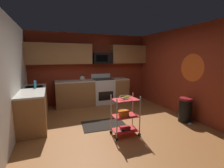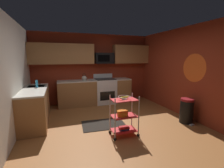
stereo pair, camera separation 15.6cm
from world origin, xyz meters
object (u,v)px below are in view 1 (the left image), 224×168
at_px(rolling_cart, 125,116).
at_px(fruit_bowl, 126,97).
at_px(trash_can, 185,110).
at_px(microwave, 102,58).
at_px(kettle, 82,78).
at_px(oven_range, 103,91).
at_px(mixing_bowl_large, 124,113).
at_px(book_stack, 125,128).
at_px(dish_soap_bottle, 35,84).

relative_size(rolling_cart, fruit_bowl, 3.36).
bearing_deg(fruit_bowl, trash_can, 3.21).
distance_m(microwave, fruit_bowl, 2.86).
bearing_deg(kettle, trash_can, -47.49).
height_order(kettle, trash_can, kettle).
distance_m(oven_range, mixing_bowl_large, 2.64).
distance_m(microwave, kettle, 1.05).
distance_m(rolling_cart, book_stack, 0.29).
distance_m(oven_range, dish_soap_bottle, 2.50).
xyz_separation_m(dish_soap_bottle, trash_can, (3.75, -1.51, -0.69)).
bearing_deg(rolling_cart, book_stack, 0.00).
distance_m(fruit_bowl, mixing_bowl_large, 0.36).
height_order(microwave, book_stack, microwave).
height_order(rolling_cart, mixing_bowl_large, rolling_cart).
bearing_deg(book_stack, fruit_bowl, 93.58).
xyz_separation_m(rolling_cart, trash_can, (1.85, 0.10, -0.12)).
relative_size(kettle, trash_can, 0.40).
distance_m(mixing_bowl_large, book_stack, 0.36).
bearing_deg(oven_range, microwave, 90.26).
xyz_separation_m(book_stack, kettle, (-0.45, 2.61, 0.83)).
bearing_deg(kettle, oven_range, 0.28).
xyz_separation_m(oven_range, kettle, (-0.78, -0.00, 0.52)).
relative_size(microwave, book_stack, 3.17).
xyz_separation_m(oven_range, fruit_bowl, (-0.33, -2.62, 0.40)).
xyz_separation_m(fruit_bowl, mixing_bowl_large, (-0.04, -0.00, -0.36)).
distance_m(kettle, trash_can, 3.47).
bearing_deg(book_stack, microwave, 83.09).
height_order(oven_range, kettle, kettle).
height_order(mixing_bowl_large, trash_can, trash_can).
xyz_separation_m(mixing_bowl_large, trash_can, (1.89, 0.10, -0.19)).
bearing_deg(kettle, microwave, 7.95).
height_order(microwave, fruit_bowl, microwave).
distance_m(oven_range, rolling_cart, 2.64).
bearing_deg(book_stack, kettle, 99.69).
bearing_deg(dish_soap_bottle, mixing_bowl_large, -41.01).
height_order(oven_range, mixing_bowl_large, oven_range).
bearing_deg(microwave, mixing_bowl_large, -97.67).
relative_size(mixing_bowl_large, kettle, 0.95).
relative_size(dish_soap_bottle, trash_can, 0.30).
relative_size(fruit_bowl, mixing_bowl_large, 1.08).
relative_size(rolling_cart, mixing_bowl_large, 3.63).
xyz_separation_m(oven_range, rolling_cart, (-0.33, -2.62, -0.03)).
height_order(microwave, dish_soap_bottle, microwave).
relative_size(mixing_bowl_large, book_stack, 1.14).
bearing_deg(mixing_bowl_large, oven_range, 82.01).
bearing_deg(rolling_cart, kettle, 99.69).
xyz_separation_m(microwave, trash_can, (1.52, -2.62, -1.37)).
relative_size(mixing_bowl_large, dish_soap_bottle, 1.26).
bearing_deg(trash_can, rolling_cart, -176.79).
height_order(mixing_bowl_large, book_stack, mixing_bowl_large).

